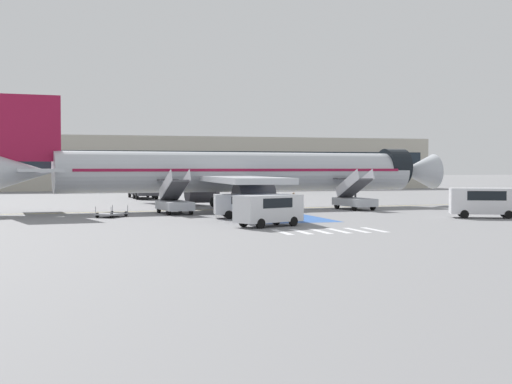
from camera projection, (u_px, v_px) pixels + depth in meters
The scene contains 21 objects.
ground_plane at pixel (220, 209), 66.45m from camera, with size 600.00×600.00×0.00m, color slate.
apron_leadline_yellow at pixel (243, 209), 66.10m from camera, with size 0.20×77.92×0.01m, color gold.
apron_stand_patch_blue at pixel (279, 217), 55.12m from camera, with size 6.06×11.86×0.01m, color #2856A8.
apron_walkway_bar_0 at pixel (282, 232), 42.26m from camera, with size 0.44×3.60×0.01m, color silver.
apron_walkway_bar_1 at pixel (301, 232), 42.58m from camera, with size 0.44×3.60×0.01m, color silver.
apron_walkway_bar_2 at pixel (320, 231), 42.90m from camera, with size 0.44×3.60×0.01m, color silver.
apron_walkway_bar_3 at pixel (338, 231), 43.21m from camera, with size 0.44×3.60×0.01m, color silver.
apron_walkway_bar_4 at pixel (357, 230), 43.53m from camera, with size 0.44×3.60×0.01m, color silver.
apron_walkway_bar_5 at pixel (375, 230), 43.85m from camera, with size 0.44×3.60×0.01m, color silver.
airliner at pixel (235, 173), 65.74m from camera, with size 43.55×36.08×9.91m.
boarding_stairs_forward at pixel (354, 199), 65.35m from camera, with size 2.67×5.40×3.73m.
boarding_stairs_aft at pixel (174, 202), 59.25m from camera, with size 2.67×5.40×3.71m.
fuel_tanker at pixel (143, 186), 89.55m from camera, with size 2.94×9.88×3.24m.
service_van_0 at pixel (269, 208), 46.21m from camera, with size 4.90×3.57×2.05m.
service_van_1 at pixel (485, 200), 54.35m from camera, with size 5.48×3.86×2.28m.
service_van_3 at pixel (249, 204), 54.17m from camera, with size 5.48×2.57×1.81m.
baggage_cart at pixel (112, 214), 55.20m from camera, with size 2.74×2.98×0.87m.
ground_crew_0 at pixel (232, 201), 61.69m from camera, with size 0.26×0.45×1.72m.
ground_crew_1 at pixel (263, 200), 62.69m from camera, with size 0.49×0.39×1.80m.
ground_crew_2 at pixel (294, 200), 61.99m from camera, with size 0.48×0.36×1.71m.
terminal_building at pixel (200, 163), 129.33m from camera, with size 85.38×12.10×9.36m.
Camera 1 is at (-14.23, -64.90, 3.79)m, focal length 50.00 mm.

